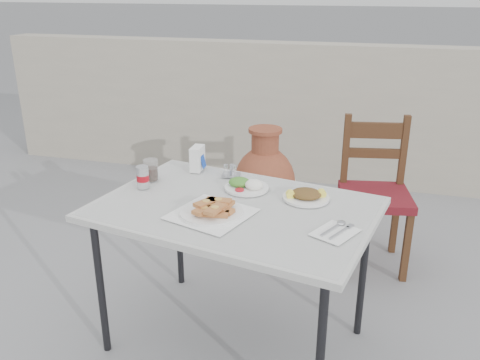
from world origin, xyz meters
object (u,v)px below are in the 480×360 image
(pide_plate, at_px, (211,208))
(soda_can, at_px, (143,177))
(chair, at_px, (374,192))
(salad_chopped_plate, at_px, (306,195))
(napkin_holder, at_px, (197,158))
(terracotta_urn, at_px, (264,185))
(condiment_caddy, at_px, (231,172))
(salad_rice_plate, at_px, (246,185))
(cafe_table, at_px, (235,216))
(cola_glass, at_px, (151,171))

(pide_plate, distance_m, soda_can, 0.46)
(chair, bearing_deg, salad_chopped_plate, -120.78)
(napkin_holder, bearing_deg, terracotta_urn, 75.51)
(condiment_caddy, bearing_deg, salad_rice_plate, -51.08)
(condiment_caddy, height_order, chair, chair)
(napkin_holder, bearing_deg, chair, 30.81)
(salad_rice_plate, distance_m, condiment_caddy, 0.19)
(salad_rice_plate, xyz_separation_m, condiment_caddy, (-0.12, 0.15, 0.00))
(pide_plate, xyz_separation_m, napkin_holder, (-0.25, 0.51, 0.04))
(salad_rice_plate, relative_size, soda_can, 1.97)
(salad_chopped_plate, relative_size, chair, 0.23)
(cafe_table, relative_size, cola_glass, 12.74)
(chair, xyz_separation_m, terracotta_urn, (-0.74, 0.23, -0.12))
(cafe_table, bearing_deg, salad_rice_plate, 89.97)
(soda_can, bearing_deg, cafe_table, -10.01)
(terracotta_urn, bearing_deg, salad_chopped_plate, -67.81)
(salad_rice_plate, bearing_deg, chair, 52.05)
(chair, height_order, terracotta_urn, chair)
(condiment_caddy, bearing_deg, napkin_holder, 168.24)
(salad_chopped_plate, height_order, condiment_caddy, condiment_caddy)
(pide_plate, relative_size, chair, 0.42)
(pide_plate, xyz_separation_m, salad_rice_plate, (0.07, 0.32, -0.01))
(pide_plate, bearing_deg, napkin_holder, 115.77)
(cafe_table, height_order, terracotta_urn, terracotta_urn)
(condiment_caddy, height_order, terracotta_urn, condiment_caddy)
(terracotta_urn, bearing_deg, salad_rice_plate, -82.55)
(salad_chopped_plate, height_order, cola_glass, cola_glass)
(cafe_table, relative_size, salad_chopped_plate, 6.28)
(cafe_table, relative_size, salad_rice_plate, 6.33)
(cafe_table, distance_m, napkin_holder, 0.52)
(terracotta_urn, bearing_deg, pide_plate, -87.41)
(terracotta_urn, bearing_deg, cola_glass, -109.55)
(salad_chopped_plate, distance_m, cola_glass, 0.79)
(condiment_caddy, bearing_deg, cafe_table, -71.11)
(soda_can, distance_m, condiment_caddy, 0.45)
(cafe_table, xyz_separation_m, chair, (0.61, 0.98, -0.21))
(salad_chopped_plate, relative_size, condiment_caddy, 2.23)
(soda_can, distance_m, napkin_holder, 0.35)
(napkin_holder, bearing_deg, salad_rice_plate, -32.63)
(pide_plate, bearing_deg, chair, 58.23)
(salad_rice_plate, xyz_separation_m, salad_chopped_plate, (0.30, -0.05, -0.00))
(napkin_holder, xyz_separation_m, terracotta_urn, (0.19, 0.82, -0.45))
(cafe_table, relative_size, napkin_holder, 10.53)
(salad_chopped_plate, distance_m, condiment_caddy, 0.46)
(pide_plate, relative_size, salad_rice_plate, 1.83)
(napkin_holder, xyz_separation_m, chair, (0.93, 0.59, -0.33))
(cola_glass, bearing_deg, condiment_caddy, 22.96)
(cafe_table, height_order, salad_chopped_plate, salad_chopped_plate)
(salad_rice_plate, distance_m, terracotta_urn, 1.09)
(pide_plate, height_order, napkin_holder, napkin_holder)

